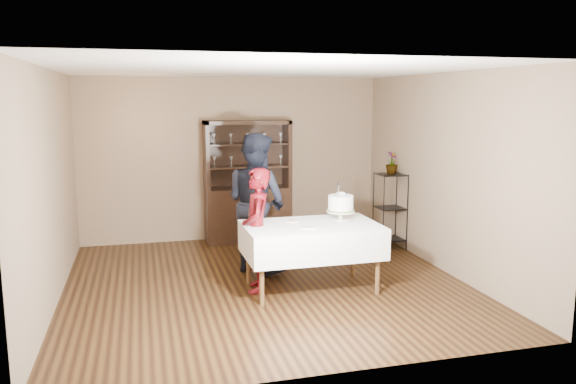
# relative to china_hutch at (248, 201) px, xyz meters

# --- Properties ---
(floor) EXTENTS (5.00, 5.00, 0.00)m
(floor) POSITION_rel_china_hutch_xyz_m (-0.20, -2.25, -0.66)
(floor) COLOR black
(floor) RESTS_ON ground
(ceiling) EXTENTS (5.00, 5.00, 0.00)m
(ceiling) POSITION_rel_china_hutch_xyz_m (-0.20, -2.25, 2.04)
(ceiling) COLOR white
(ceiling) RESTS_ON back_wall
(back_wall) EXTENTS (5.00, 0.02, 2.70)m
(back_wall) POSITION_rel_china_hutch_xyz_m (-0.20, 0.25, 0.69)
(back_wall) COLOR #76644C
(back_wall) RESTS_ON floor
(wall_left) EXTENTS (0.02, 5.00, 2.70)m
(wall_left) POSITION_rel_china_hutch_xyz_m (-2.70, -2.25, 0.69)
(wall_left) COLOR #76644C
(wall_left) RESTS_ON floor
(wall_right) EXTENTS (0.02, 5.00, 2.70)m
(wall_right) POSITION_rel_china_hutch_xyz_m (2.30, -2.25, 0.69)
(wall_right) COLOR #76644C
(wall_right) RESTS_ON floor
(china_hutch) EXTENTS (1.40, 0.48, 2.00)m
(china_hutch) POSITION_rel_china_hutch_xyz_m (0.00, 0.00, 0.00)
(china_hutch) COLOR black
(china_hutch) RESTS_ON floor
(plant_etagere) EXTENTS (0.42, 0.42, 1.20)m
(plant_etagere) POSITION_rel_china_hutch_xyz_m (2.08, -1.05, -0.01)
(plant_etagere) COLOR black
(plant_etagere) RESTS_ON floor
(cake_table) EXTENTS (1.66, 1.03, 0.83)m
(cake_table) POSITION_rel_china_hutch_xyz_m (0.30, -2.61, -0.03)
(cake_table) COLOR silver
(cake_table) RESTS_ON floor
(woman) EXTENTS (0.46, 0.61, 1.53)m
(woman) POSITION_rel_china_hutch_xyz_m (-0.35, -2.47, 0.10)
(woman) COLOR #3C050F
(woman) RESTS_ON floor
(man) EXTENTS (1.12, 1.17, 1.91)m
(man) POSITION_rel_china_hutch_xyz_m (-0.19, -1.65, 0.29)
(man) COLOR black
(man) RESTS_ON floor
(cake) EXTENTS (0.36, 0.36, 0.49)m
(cake) POSITION_rel_china_hutch_xyz_m (0.74, -2.44, 0.36)
(cake) COLOR white
(cake) RESTS_ON cake_table
(plate_near) EXTENTS (0.27, 0.27, 0.01)m
(plate_near) POSITION_rel_china_hutch_xyz_m (0.21, -2.78, 0.17)
(plate_near) COLOR white
(plate_near) RESTS_ON cake_table
(plate_far) EXTENTS (0.21, 0.21, 0.01)m
(plate_far) POSITION_rel_china_hutch_xyz_m (0.12, -2.38, 0.17)
(plate_far) COLOR white
(plate_far) RESTS_ON cake_table
(potted_plant) EXTENTS (0.27, 0.27, 0.35)m
(potted_plant) POSITION_rel_china_hutch_xyz_m (2.10, -1.02, 0.70)
(potted_plant) COLOR #497236
(potted_plant) RESTS_ON plant_etagere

